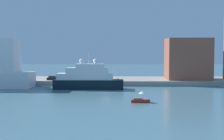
{
  "coord_description": "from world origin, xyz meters",
  "views": [
    {
      "loc": [
        3.89,
        -84.68,
        11.82
      ],
      "look_at": [
        1.62,
        6.0,
        6.26
      ],
      "focal_mm": 46.77,
      "sensor_mm": 36.0,
      "label": 1
    }
  ],
  "objects_px": {
    "person_figure": "(68,78)",
    "small_motorboat": "(140,99)",
    "harbor_building": "(188,59)",
    "parked_car": "(53,78)",
    "mooring_bollard": "(118,80)",
    "large_yacht": "(88,79)"
  },
  "relations": [
    {
      "from": "large_yacht",
      "to": "parked_car",
      "type": "distance_m",
      "value": 18.12
    },
    {
      "from": "small_motorboat",
      "to": "person_figure",
      "type": "relative_size",
      "value": 2.72
    },
    {
      "from": "large_yacht",
      "to": "mooring_bollard",
      "type": "height_order",
      "value": "large_yacht"
    },
    {
      "from": "parked_car",
      "to": "mooring_bollard",
      "type": "height_order",
      "value": "parked_car"
    },
    {
      "from": "parked_car",
      "to": "mooring_bollard",
      "type": "bearing_deg",
      "value": -6.19
    },
    {
      "from": "parked_car",
      "to": "person_figure",
      "type": "bearing_deg",
      "value": 17.59
    },
    {
      "from": "small_motorboat",
      "to": "mooring_bollard",
      "type": "xyz_separation_m",
      "value": [
        -5.47,
        33.71,
        1.25
      ]
    },
    {
      "from": "parked_car",
      "to": "person_figure",
      "type": "distance_m",
      "value": 5.45
    },
    {
      "from": "harbor_building",
      "to": "mooring_bollard",
      "type": "height_order",
      "value": "harbor_building"
    },
    {
      "from": "small_motorboat",
      "to": "large_yacht",
      "type": "bearing_deg",
      "value": 121.58
    },
    {
      "from": "small_motorboat",
      "to": "person_figure",
      "type": "distance_m",
      "value": 44.83
    },
    {
      "from": "small_motorboat",
      "to": "parked_car",
      "type": "bearing_deg",
      "value": 128.7
    },
    {
      "from": "person_figure",
      "to": "small_motorboat",
      "type": "bearing_deg",
      "value": -57.82
    },
    {
      "from": "small_motorboat",
      "to": "harbor_building",
      "type": "distance_m",
      "value": 46.45
    },
    {
      "from": "small_motorboat",
      "to": "mooring_bollard",
      "type": "bearing_deg",
      "value": 99.21
    },
    {
      "from": "large_yacht",
      "to": "person_figure",
      "type": "height_order",
      "value": "large_yacht"
    },
    {
      "from": "small_motorboat",
      "to": "parked_car",
      "type": "height_order",
      "value": "parked_car"
    },
    {
      "from": "harbor_building",
      "to": "parked_car",
      "type": "distance_m",
      "value": 50.23
    },
    {
      "from": "harbor_building",
      "to": "parked_car",
      "type": "xyz_separation_m",
      "value": [
        -49.54,
        -4.56,
        -6.92
      ]
    },
    {
      "from": "mooring_bollard",
      "to": "parked_car",
      "type": "bearing_deg",
      "value": 173.81
    },
    {
      "from": "mooring_bollard",
      "to": "small_motorboat",
      "type": "bearing_deg",
      "value": -80.79
    },
    {
      "from": "small_motorboat",
      "to": "mooring_bollard",
      "type": "height_order",
      "value": "small_motorboat"
    }
  ]
}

